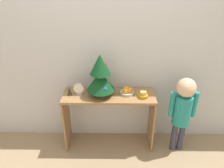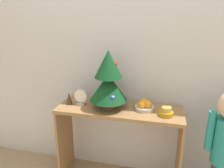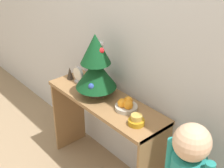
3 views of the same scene
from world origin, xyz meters
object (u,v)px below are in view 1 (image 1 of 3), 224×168
(desk_clock, at_px, (79,89))
(figurine, at_px, (69,91))
(child_figure, at_px, (183,106))
(fruit_bowl, at_px, (127,91))
(mini_tree, at_px, (100,76))
(singing_bowl, at_px, (143,95))

(desk_clock, bearing_deg, figurine, -173.94)
(desk_clock, bearing_deg, child_figure, -4.11)
(fruit_bowl, relative_size, desk_clock, 1.10)
(figurine, bearing_deg, mini_tree, 0.41)
(child_figure, bearing_deg, fruit_bowl, 170.21)
(mini_tree, xyz_separation_m, singing_bowl, (0.48, -0.04, -0.22))
(mini_tree, xyz_separation_m, figurine, (-0.36, -0.00, -0.20))
(singing_bowl, bearing_deg, desk_clock, 176.08)
(singing_bowl, xyz_separation_m, child_figure, (0.46, -0.04, -0.13))
(child_figure, bearing_deg, desk_clock, 175.89)
(singing_bowl, xyz_separation_m, desk_clock, (-0.74, 0.05, 0.04))
(figurine, height_order, child_figure, child_figure)
(mini_tree, distance_m, child_figure, 1.01)
(mini_tree, height_order, child_figure, mini_tree)
(singing_bowl, distance_m, figurine, 0.85)
(singing_bowl, bearing_deg, mini_tree, 175.07)
(singing_bowl, distance_m, desk_clock, 0.74)
(fruit_bowl, distance_m, child_figure, 0.67)
(child_figure, bearing_deg, figurine, 176.72)
(singing_bowl, height_order, child_figure, child_figure)
(mini_tree, relative_size, desk_clock, 3.37)
(mini_tree, height_order, singing_bowl, mini_tree)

